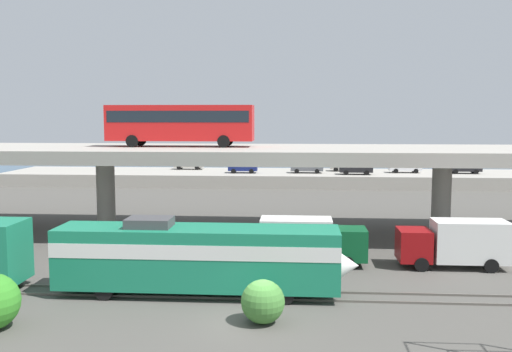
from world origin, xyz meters
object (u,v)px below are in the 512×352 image
(parked_car_2, at_px, (464,168))
(parked_car_5, at_px, (344,166))
(service_truck_east, at_px, (456,242))
(parked_car_4, at_px, (306,167))
(parked_car_6, at_px, (189,164))
(parked_car_3, at_px, (405,167))
(parked_car_1, at_px, (243,167))
(train_locomotive, at_px, (211,255))
(parked_car_0, at_px, (356,169))
(service_truck_west, at_px, (310,240))
(transit_bus_on_overpass, at_px, (181,122))

(parked_car_2, height_order, parked_car_5, same)
(service_truck_east, xyz_separation_m, parked_car_4, (-8.78, 43.08, 0.83))
(service_truck_east, bearing_deg, parked_car_6, -61.12)
(parked_car_3, relative_size, parked_car_6, 1.02)
(parked_car_1, distance_m, parked_car_3, 22.65)
(train_locomotive, relative_size, parked_car_0, 3.66)
(train_locomotive, relative_size, parked_car_6, 3.73)
(parked_car_5, bearing_deg, parked_car_6, 177.30)
(parked_car_1, distance_m, parked_car_5, 14.73)
(parked_car_3, distance_m, parked_car_5, 8.50)
(parked_car_1, xyz_separation_m, parked_car_3, (22.57, 1.93, 0.00))
(parked_car_0, distance_m, parked_car_2, 15.17)
(service_truck_west, bearing_deg, service_truck_east, 0.00)
(service_truck_east, relative_size, parked_car_5, 1.66)
(service_truck_west, bearing_deg, transit_bus_on_overpass, 135.88)
(transit_bus_on_overpass, distance_m, service_truck_east, 23.35)
(parked_car_0, xyz_separation_m, parked_car_4, (-6.69, 1.58, 0.00))
(parked_car_6, bearing_deg, parked_car_0, 166.47)
(transit_bus_on_overpass, bearing_deg, train_locomotive, -73.31)
(transit_bus_on_overpass, xyz_separation_m, parked_car_2, (32.54, 33.79, -6.69))
(parked_car_1, bearing_deg, train_locomotive, 93.42)
(parked_car_1, relative_size, parked_car_2, 0.91)
(parked_car_1, distance_m, parked_car_4, 8.81)
(service_truck_east, bearing_deg, parked_car_3, -96.41)
(service_truck_west, distance_m, parked_car_3, 46.65)
(service_truck_west, distance_m, parked_car_4, 43.09)
(parked_car_4, bearing_deg, parked_car_3, 5.56)
(service_truck_west, bearing_deg, parked_car_3, 72.24)
(service_truck_west, height_order, parked_car_3, parked_car_3)
(parked_car_1, height_order, parked_car_5, same)
(parked_car_4, bearing_deg, service_truck_east, -78.47)
(service_truck_west, relative_size, parked_car_6, 1.57)
(service_truck_east, height_order, parked_car_2, parked_car_2)
(parked_car_0, relative_size, parked_car_3, 1.00)
(parked_car_4, bearing_deg, transit_bus_on_overpass, -108.26)
(service_truck_west, height_order, parked_car_6, parked_car_6)
(service_truck_west, relative_size, parked_car_0, 1.54)
(parked_car_1, xyz_separation_m, parked_car_5, (14.26, 3.70, 0.00))
(service_truck_east, relative_size, parked_car_1, 1.69)
(transit_bus_on_overpass, relative_size, parked_car_5, 2.92)
(parked_car_3, bearing_deg, parked_car_6, -5.24)
(parked_car_6, bearing_deg, parked_car_2, 175.06)
(parked_car_3, xyz_separation_m, parked_car_6, (-31.07, 2.85, -0.00))
(parked_car_2, bearing_deg, parked_car_1, -177.34)
(service_truck_west, xyz_separation_m, parked_car_4, (0.45, 43.08, 0.83))
(transit_bus_on_overpass, height_order, parked_car_2, transit_bus_on_overpass)
(train_locomotive, height_order, parked_car_2, train_locomotive)
(train_locomotive, height_order, parked_car_5, train_locomotive)
(transit_bus_on_overpass, height_order, parked_car_4, transit_bus_on_overpass)
(parked_car_0, distance_m, parked_car_1, 15.51)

